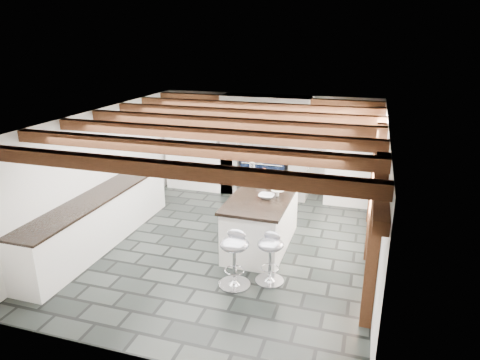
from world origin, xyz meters
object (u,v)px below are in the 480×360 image
(kitchen_island, at_px, (262,220))
(bar_stool_far, at_px, (235,253))
(range_cooker, at_px, (265,175))
(bar_stool_near, at_px, (271,252))

(kitchen_island, bearing_deg, bar_stool_far, -91.76)
(range_cooker, height_order, bar_stool_far, range_cooker)
(bar_stool_near, bearing_deg, kitchen_island, 122.61)
(kitchen_island, distance_m, bar_stool_far, 1.37)
(kitchen_island, relative_size, bar_stool_near, 2.41)
(range_cooker, bearing_deg, kitchen_island, -77.12)
(range_cooker, relative_size, bar_stool_far, 1.13)
(range_cooker, bearing_deg, bar_stool_near, -74.67)
(bar_stool_near, relative_size, bar_stool_far, 0.91)
(kitchen_island, bearing_deg, bar_stool_near, -68.64)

